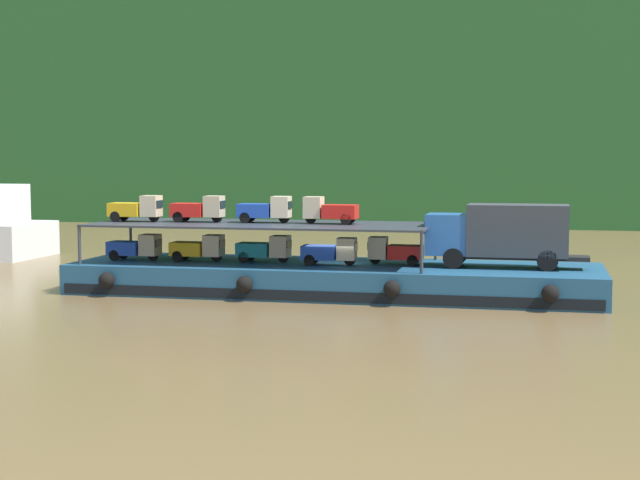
# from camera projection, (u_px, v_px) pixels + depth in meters

# --- Properties ---
(ground_plane) EXTENTS (400.00, 400.00, 0.00)m
(ground_plane) POSITION_uv_depth(u_px,v_px,m) (334.00, 293.00, 48.88)
(ground_plane) COLOR brown
(hillside_far_bank) EXTENTS (142.55, 31.80, 40.12)m
(hillside_far_bank) POSITION_uv_depth(u_px,v_px,m) (449.00, 16.00, 107.21)
(hillside_far_bank) COLOR #235628
(hillside_far_bank) RESTS_ON ground
(cargo_barge) EXTENTS (26.58, 7.84, 1.50)m
(cargo_barge) POSITION_uv_depth(u_px,v_px,m) (334.00, 279.00, 48.78)
(cargo_barge) COLOR navy
(cargo_barge) RESTS_ON ground
(covered_lorry) EXTENTS (7.88, 2.38, 3.10)m
(covered_lorry) POSITION_uv_depth(u_px,v_px,m) (501.00, 233.00, 46.93)
(covered_lorry) COLOR #285BA3
(covered_lorry) RESTS_ON cargo_barge
(cargo_rack) EXTENTS (17.38, 6.41, 2.00)m
(cargo_rack) POSITION_uv_depth(u_px,v_px,m) (262.00, 225.00, 49.42)
(cargo_rack) COLOR #2D333D
(cargo_rack) RESTS_ON cargo_barge
(mini_truck_lower_stern) EXTENTS (2.77, 1.25, 1.38)m
(mini_truck_lower_stern) POSITION_uv_depth(u_px,v_px,m) (135.00, 247.00, 50.44)
(mini_truck_lower_stern) COLOR #1E47B7
(mini_truck_lower_stern) RESTS_ON cargo_barge
(mini_truck_lower_aft) EXTENTS (2.75, 1.22, 1.38)m
(mini_truck_lower_aft) POSITION_uv_depth(u_px,v_px,m) (198.00, 248.00, 50.04)
(mini_truck_lower_aft) COLOR gold
(mini_truck_lower_aft) RESTS_ON cargo_barge
(mini_truck_lower_mid) EXTENTS (2.77, 1.25, 1.38)m
(mini_truck_lower_mid) POSITION_uv_depth(u_px,v_px,m) (265.00, 249.00, 49.58)
(mini_truck_lower_mid) COLOR teal
(mini_truck_lower_mid) RESTS_ON cargo_barge
(mini_truck_lower_fore) EXTENTS (2.77, 1.25, 1.38)m
(mini_truck_lower_fore) POSITION_uv_depth(u_px,v_px,m) (330.00, 251.00, 48.15)
(mini_truck_lower_fore) COLOR #1E47B7
(mini_truck_lower_fore) RESTS_ON cargo_barge
(mini_truck_lower_bow) EXTENTS (2.75, 1.22, 1.38)m
(mini_truck_lower_bow) POSITION_uv_depth(u_px,v_px,m) (395.00, 251.00, 48.43)
(mini_truck_lower_bow) COLOR red
(mini_truck_lower_bow) RESTS_ON cargo_barge
(mini_truck_upper_stern) EXTENTS (2.74, 1.20, 1.38)m
(mini_truck_upper_stern) POSITION_uv_depth(u_px,v_px,m) (136.00, 208.00, 50.78)
(mini_truck_upper_stern) COLOR gold
(mini_truck_upper_stern) RESTS_ON cargo_rack
(mini_truck_upper_mid) EXTENTS (2.75, 1.21, 1.38)m
(mini_truck_upper_mid) POSITION_uv_depth(u_px,v_px,m) (199.00, 209.00, 50.37)
(mini_truck_upper_mid) COLOR red
(mini_truck_upper_mid) RESTS_ON cargo_rack
(mini_truck_upper_fore) EXTENTS (2.77, 1.25, 1.38)m
(mini_truck_upper_fore) POSITION_uv_depth(u_px,v_px,m) (265.00, 209.00, 49.82)
(mini_truck_upper_fore) COLOR #1E47B7
(mini_truck_upper_fore) RESTS_ON cargo_rack
(mini_truck_upper_bow) EXTENTS (2.76, 1.23, 1.38)m
(mini_truck_upper_bow) POSITION_uv_depth(u_px,v_px,m) (330.00, 210.00, 48.96)
(mini_truck_upper_bow) COLOR red
(mini_truck_upper_bow) RESTS_ON cargo_rack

